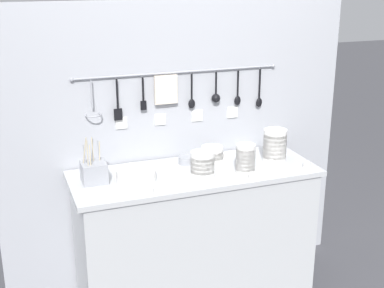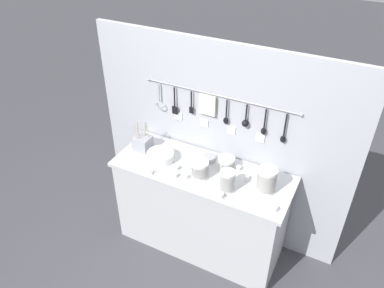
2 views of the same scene
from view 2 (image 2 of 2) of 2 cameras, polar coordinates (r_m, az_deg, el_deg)
The scene contains 20 objects.
ground_plane at distance 3.62m, azimuth 1.30°, elevation -14.61°, with size 20.00×20.00×0.00m, color #424247.
counter at distance 3.31m, azimuth 1.40°, elevation -9.78°, with size 1.47×0.55×0.86m.
back_wall at distance 3.21m, azimuth 3.95°, elevation -0.05°, with size 2.27×0.11×1.83m.
bowl_stack_nested_right at distance 3.03m, azimuth 5.25°, elevation -2.88°, with size 0.14×0.14×0.10m.
bowl_stack_wide_centre at distance 2.92m, azimuth 1.19°, elevation -3.87°, with size 0.14×0.14×0.14m.
bowl_stack_short_front at distance 2.80m, azimuth 5.41°, elevation -5.63°, with size 0.11×0.11×0.18m.
bowl_stack_back_corner at distance 2.82m, azimuth 11.28°, elevation -5.49°, with size 0.14×0.14×0.20m.
plate_stack at distance 3.12m, azimuth -4.83°, elevation -1.88°, with size 0.22×0.22×0.08m.
steel_mixing_bowl at distance 3.11m, azimuth 2.62°, elevation -2.19°, with size 0.10×0.10×0.04m.
cutlery_caddy at distance 3.26m, azimuth -7.51°, elevation 0.23°, with size 0.14×0.14×0.27m.
cup_edge_near at distance 2.95m, azimuth 4.84°, elevation -4.82°, with size 0.04×0.04×0.04m.
cup_back_left at distance 3.04m, azimuth 7.11°, elevation -3.66°, with size 0.04×0.04×0.04m.
cup_beside_plates at distance 3.26m, azimuth -4.08°, elevation -0.44°, with size 0.04×0.04×0.04m.
cup_front_left at distance 2.73m, azimuth 12.47°, elevation -9.65°, with size 0.04×0.04×0.04m.
cup_mid_row at distance 2.95m, azimuth -2.65°, elevation -4.81°, with size 0.04×0.04×0.04m.
cup_centre at distance 2.99m, azimuth -6.28°, elevation -4.27°, with size 0.04×0.04×0.04m.
cup_edge_far at distance 3.02m, azimuth -2.43°, elevation -3.66°, with size 0.04×0.04×0.04m.
cup_back_right at distance 2.93m, azimuth -1.08°, elevation -5.07°, with size 0.04×0.04×0.04m.
cup_by_caddy at distance 2.78m, azimuth 4.43°, elevation -7.86°, with size 0.04×0.04×0.04m.
cup_front_right at distance 2.95m, azimuth 8.33°, elevation -5.14°, with size 0.04×0.04×0.04m.
Camera 2 is at (1.00, -2.12, 2.76)m, focal length 35.00 mm.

